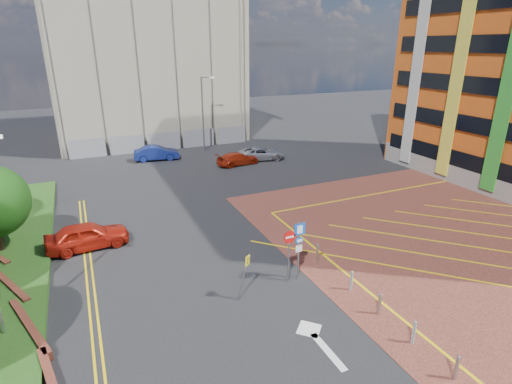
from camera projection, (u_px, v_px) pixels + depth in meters
ground at (299, 291)px, 19.25m from camera, size 140.00×140.00×0.00m
forecourt at (496, 237)px, 24.64m from camera, size 26.00×26.00×0.02m
retaining_wall at (24, 329)px, 16.35m from camera, size 6.06×20.33×0.40m
lamp_back at (203, 111)px, 43.25m from camera, size 1.53×0.16×8.00m
sign_cluster at (295, 245)px, 19.53m from camera, size 1.17×0.12×3.20m
warning_sign at (245, 272)px, 18.17m from camera, size 0.71×0.41×2.25m
bollard_row at (360, 289)px, 18.55m from camera, size 0.14×11.14×0.90m
construction_building at (141, 46)px, 49.63m from camera, size 21.20×19.20×22.00m
construction_fence at (173, 140)px, 44.94m from camera, size 21.60×0.06×2.00m
car_red_left at (87, 236)px, 23.06m from camera, size 4.67×2.14×1.55m
car_blue_back at (157, 153)px, 40.77m from camera, size 4.66×2.19×1.48m
car_red_back at (238, 159)px, 39.21m from camera, size 4.47×2.31×1.24m
car_silver_back at (262, 153)px, 40.93m from camera, size 5.05×3.12×1.30m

